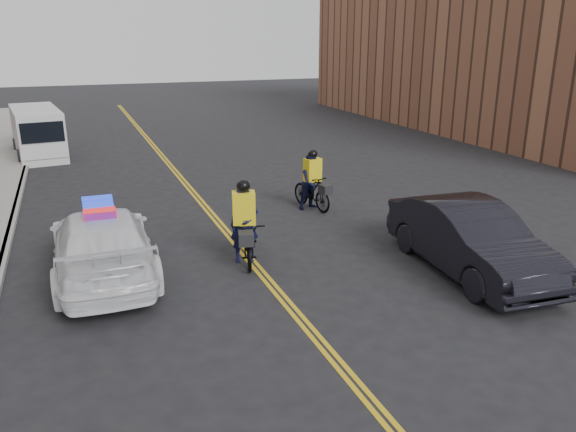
# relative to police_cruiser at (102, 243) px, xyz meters

# --- Properties ---
(ground) EXTENTS (120.00, 120.00, 0.00)m
(ground) POSITION_rel_police_cruiser_xyz_m (3.59, -2.11, -0.83)
(ground) COLOR black
(ground) RESTS_ON ground
(center_line_left) EXTENTS (0.10, 60.00, 0.01)m
(center_line_left) POSITION_rel_police_cruiser_xyz_m (3.51, 5.89, -0.82)
(center_line_left) COLOR gold
(center_line_left) RESTS_ON ground
(center_line_right) EXTENTS (0.10, 60.00, 0.01)m
(center_line_right) POSITION_rel_police_cruiser_xyz_m (3.67, 5.89, -0.82)
(center_line_right) COLOR gold
(center_line_right) RESTS_ON ground
(curb) EXTENTS (0.20, 60.00, 0.15)m
(curb) POSITION_rel_police_cruiser_xyz_m (-2.41, 5.89, -0.76)
(curb) COLOR gray
(curb) RESTS_ON ground
(building_across) EXTENTS (12.00, 30.00, 11.00)m
(building_across) POSITION_rel_police_cruiser_xyz_m (25.59, 15.89, 4.67)
(building_across) COLOR brown
(building_across) RESTS_ON ground
(police_cruiser) EXTENTS (2.36, 5.70, 1.81)m
(police_cruiser) POSITION_rel_police_cruiser_xyz_m (0.00, 0.00, 0.00)
(police_cruiser) COLOR white
(police_cruiser) RESTS_ON ground
(dark_sedan) EXTENTS (2.19, 5.37, 1.73)m
(dark_sedan) POSITION_rel_police_cruiser_xyz_m (8.39, -3.06, 0.04)
(dark_sedan) COLOR black
(dark_sedan) RESTS_ON ground
(cargo_van) EXTENTS (2.62, 5.65, 2.28)m
(cargo_van) POSITION_rel_police_cruiser_xyz_m (-1.89, 15.82, 0.29)
(cargo_van) COLOR silver
(cargo_van) RESTS_ON ground
(cyclist_near) EXTENTS (1.29, 2.35, 2.18)m
(cyclist_near) POSITION_rel_police_cruiser_xyz_m (3.45, -0.43, -0.07)
(cyclist_near) COLOR black
(cyclist_near) RESTS_ON ground
(cyclist_far) EXTENTS (1.03, 2.07, 2.02)m
(cyclist_far) POSITION_rel_police_cruiser_xyz_m (6.94, 3.19, -0.03)
(cyclist_far) COLOR black
(cyclist_far) RESTS_ON ground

